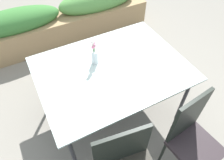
# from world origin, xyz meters

# --- Properties ---
(ground_plane) EXTENTS (12.00, 12.00, 0.00)m
(ground_plane) POSITION_xyz_m (0.00, 0.00, 0.00)
(ground_plane) COLOR gray
(dining_table) EXTENTS (1.51, 1.14, 0.77)m
(dining_table) POSITION_xyz_m (-0.08, -0.02, 0.73)
(dining_table) COLOR #B2C6C1
(dining_table) RESTS_ON ground
(chair_near_right) EXTENTS (0.45, 0.45, 1.00)m
(chair_near_right) POSITION_xyz_m (0.25, -0.92, 0.56)
(chair_near_right) COLOR #2D2428
(chair_near_right) RESTS_ON ground
(flower_vase) EXTENTS (0.07, 0.07, 0.29)m
(flower_vase) POSITION_xyz_m (-0.20, 0.13, 0.89)
(flower_vase) COLOR silver
(flower_vase) RESTS_ON dining_table
(planter_box) EXTENTS (3.04, 0.51, 0.77)m
(planter_box) POSITION_xyz_m (-0.11, 1.71, 0.36)
(planter_box) COLOR #9E7F56
(planter_box) RESTS_ON ground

